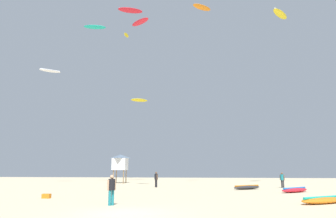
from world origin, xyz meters
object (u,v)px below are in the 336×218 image
kite_grounded_near (295,190)px  kite_aloft_1 (202,7)px  kite_grounded_far (323,200)px  kite_aloft_7 (130,10)px  cooler_box (46,196)px  kite_aloft_6 (140,22)px  lifeguard_tower (120,162)px  person_foreground (112,187)px  kite_grounded_mid (247,187)px  kite_aloft_3 (95,27)px  kite_aloft_4 (126,35)px  kite_aloft_8 (280,14)px  kite_aloft_0 (50,71)px  person_left (156,178)px  kite_aloft_2 (139,100)px  person_midground (282,179)px

kite_grounded_near → kite_aloft_1: bearing=122.9°
kite_grounded_far → kite_aloft_7: kite_aloft_7 is taller
cooler_box → kite_aloft_6: size_ratio=0.21×
lifeguard_tower → kite_aloft_6: size_ratio=1.57×
person_foreground → kite_grounded_mid: bearing=101.1°
kite_aloft_7 → kite_aloft_3: bearing=-173.9°
kite_grounded_far → kite_aloft_4: bearing=122.8°
kite_aloft_7 → kite_aloft_8: (21.76, -1.17, -2.64)m
kite_grounded_mid → kite_aloft_0: 32.61m
kite_aloft_1 → kite_aloft_6: bearing=-125.5°
person_left → kite_aloft_2: size_ratio=0.54×
kite_aloft_7 → kite_aloft_6: bearing=-69.5°
kite_aloft_1 → kite_aloft_6: 13.86m
kite_grounded_far → cooler_box: 18.47m
person_midground → kite_aloft_8: size_ratio=0.44×
kite_aloft_1 → lifeguard_tower: bearing=166.6°
kite_aloft_0 → kite_aloft_8: 34.30m
kite_aloft_7 → kite_aloft_4: bearing=107.5°
kite_grounded_mid → kite_grounded_far: kite_grounded_far is taller
kite_aloft_2 → kite_grounded_mid: bearing=-52.7°
person_midground → kite_grounded_far: (-1.36, -16.11, -0.77)m
kite_grounded_near → kite_aloft_6: kite_aloft_6 is taller
kite_grounded_mid → kite_grounded_near: bearing=-44.5°
kite_grounded_mid → cooler_box: size_ratio=6.09×
kite_aloft_0 → kite_aloft_8: size_ratio=0.77×
kite_aloft_4 → kite_aloft_8: 28.57m
person_midground → kite_aloft_4: size_ratio=0.79×
person_left → kite_grounded_far: (12.78, -15.42, -0.80)m
cooler_box → person_foreground: bearing=-31.8°
lifeguard_tower → kite_aloft_4: bearing=102.6°
person_left → kite_grounded_mid: bearing=128.6°
person_foreground → kite_aloft_7: 35.53m
person_foreground → cooler_box: 7.01m
kite_aloft_1 → kite_aloft_7: (-10.91, 0.56, 0.56)m
person_left → kite_aloft_1: bearing=-169.6°
lifeguard_tower → kite_aloft_2: 14.96m
person_left → kite_aloft_2: bearing=-108.7°
kite_grounded_near → cooler_box: bearing=-157.1°
lifeguard_tower → kite_grounded_far: bearing=-51.4°
kite_grounded_mid → kite_aloft_8: (6.62, 8.06, 23.10)m
lifeguard_tower → person_midground: bearing=-21.9°
person_foreground → kite_aloft_4: bearing=147.2°
kite_grounded_near → kite_aloft_7: kite_aloft_7 is taller
person_foreground → kite_aloft_2: bearing=143.1°
cooler_box → kite_aloft_3: size_ratio=0.16×
kite_grounded_far → kite_aloft_4: size_ratio=1.68×
kite_grounded_far → kite_aloft_3: size_ratio=1.04×
kite_grounded_near → kite_grounded_mid: kite_grounded_near is taller
person_left → kite_aloft_0: (-17.14, 5.89, 15.46)m
person_left → kite_aloft_6: bearing=31.9°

